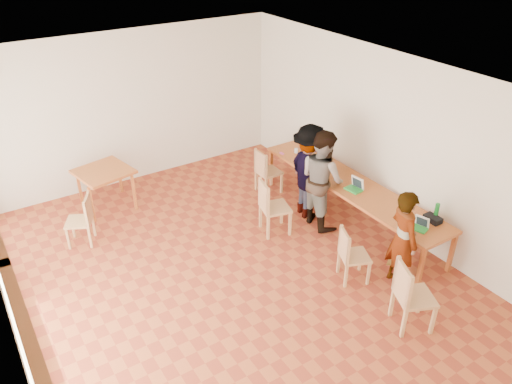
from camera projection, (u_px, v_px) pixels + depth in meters
ground at (240, 281)px, 7.53m from camera, size 8.00×8.00×0.00m
wall_back at (132, 108)px, 9.70m from camera, size 6.00×0.10×3.00m
wall_right at (394, 146)px, 8.18m from camera, size 0.10×8.00×3.00m
window_wall at (3, 270)px, 5.39m from camera, size 0.10×8.00×3.00m
ceiling at (235, 87)px, 6.02m from camera, size 6.00×8.00×0.04m
communal_table at (350, 186)px, 8.64m from camera, size 0.80×4.00×0.75m
side_table at (104, 174)px, 9.08m from camera, size 0.90×0.90×0.75m
chair_near at (409, 290)px, 6.43m from camera, size 0.62×0.62×0.53m
chair_mid at (349, 250)px, 7.30m from camera, size 0.53×0.53×0.46m
chair_far at (270, 202)px, 8.36m from camera, size 0.56×0.56×0.53m
chair_empty at (265, 168)px, 9.57m from camera, size 0.42×0.42×0.48m
chair_spare at (84, 215)px, 8.14m from camera, size 0.54×0.54×0.46m
person_near at (403, 240)px, 7.10m from camera, size 0.51×0.65×1.57m
person_mid at (322, 179)px, 8.49m from camera, size 0.72×0.90×1.76m
person_far at (309, 172)px, 8.74m from camera, size 0.85×1.23×1.74m
laptop_near at (420, 225)px, 7.40m from camera, size 0.26×0.27×0.20m
laptop_mid at (356, 186)px, 8.41m from camera, size 0.26×0.29×0.22m
laptop_far at (326, 167)px, 9.07m from camera, size 0.25×0.26×0.18m
yellow_mug at (306, 154)px, 9.52m from camera, size 0.14×0.14×0.09m
green_bottle at (436, 212)px, 7.56m from camera, size 0.07×0.07×0.28m
clear_glass at (296, 151)px, 9.67m from camera, size 0.07×0.07×0.09m
condiment_cup at (408, 217)px, 7.64m from camera, size 0.08×0.08×0.06m
pink_phone at (282, 153)px, 9.65m from camera, size 0.05×0.10×0.01m
black_pouch at (433, 219)px, 7.56m from camera, size 0.16×0.26×0.09m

